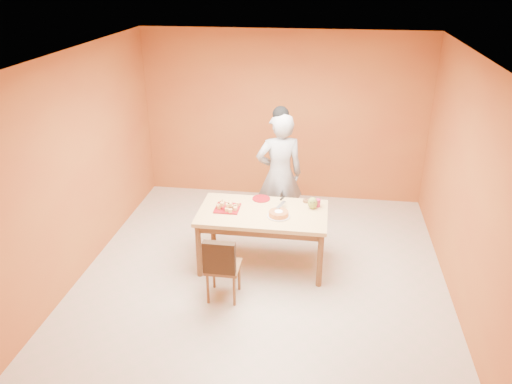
# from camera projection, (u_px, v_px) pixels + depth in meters

# --- Properties ---
(floor) EXTENTS (5.00, 5.00, 0.00)m
(floor) POSITION_uv_depth(u_px,v_px,m) (262.00, 277.00, 6.23)
(floor) COLOR beige
(floor) RESTS_ON ground
(ceiling) EXTENTS (5.00, 5.00, 0.00)m
(ceiling) POSITION_uv_depth(u_px,v_px,m) (263.00, 57.00, 5.10)
(ceiling) COLOR silver
(ceiling) RESTS_ON wall_back
(wall_back) EXTENTS (4.50, 0.00, 4.50)m
(wall_back) POSITION_uv_depth(u_px,v_px,m) (283.00, 117.00, 7.91)
(wall_back) COLOR #B26529
(wall_back) RESTS_ON floor
(wall_left) EXTENTS (0.00, 5.00, 5.00)m
(wall_left) POSITION_uv_depth(u_px,v_px,m) (76.00, 167.00, 5.96)
(wall_left) COLOR #B26529
(wall_left) RESTS_ON floor
(wall_right) EXTENTS (0.00, 5.00, 5.00)m
(wall_right) POSITION_uv_depth(u_px,v_px,m) (469.00, 190.00, 5.37)
(wall_right) COLOR #B26529
(wall_right) RESTS_ON floor
(dining_table) EXTENTS (1.60, 0.90, 0.76)m
(dining_table) POSITION_uv_depth(u_px,v_px,m) (263.00, 218.00, 6.24)
(dining_table) COLOR tan
(dining_table) RESTS_ON floor
(dining_chair) EXTENTS (0.38, 0.44, 0.83)m
(dining_chair) POSITION_uv_depth(u_px,v_px,m) (223.00, 266.00, 5.68)
(dining_chair) COLOR brown
(dining_chair) RESTS_ON floor
(pastry_pile) EXTENTS (0.27, 0.27, 0.09)m
(pastry_pile) POSITION_uv_depth(u_px,v_px,m) (227.00, 204.00, 6.24)
(pastry_pile) COLOR #E7B262
(pastry_pile) RESTS_ON pastry_platter
(person) EXTENTS (0.75, 0.60, 1.79)m
(person) POSITION_uv_depth(u_px,v_px,m) (279.00, 175.00, 6.92)
(person) COLOR #9A9A9D
(person) RESTS_ON floor
(pastry_platter) EXTENTS (0.31, 0.31, 0.02)m
(pastry_platter) POSITION_uv_depth(u_px,v_px,m) (227.00, 208.00, 6.26)
(pastry_platter) COLOR maroon
(pastry_platter) RESTS_ON dining_table
(red_dinner_plate) EXTENTS (0.27, 0.27, 0.01)m
(red_dinner_plate) POSITION_uv_depth(u_px,v_px,m) (261.00, 199.00, 6.52)
(red_dinner_plate) COLOR maroon
(red_dinner_plate) RESTS_ON dining_table
(white_cake_plate) EXTENTS (0.35, 0.35, 0.01)m
(white_cake_plate) POSITION_uv_depth(u_px,v_px,m) (279.00, 216.00, 6.08)
(white_cake_plate) COLOR silver
(white_cake_plate) RESTS_ON dining_table
(sponge_cake) EXTENTS (0.32, 0.32, 0.05)m
(sponge_cake) POSITION_uv_depth(u_px,v_px,m) (279.00, 214.00, 6.06)
(sponge_cake) COLOR orange
(sponge_cake) RESTS_ON white_cake_plate
(cake_server) EXTENTS (0.11, 0.24, 0.01)m
(cake_server) POSITION_uv_depth(u_px,v_px,m) (281.00, 205.00, 6.21)
(cake_server) COLOR silver
(cake_server) RESTS_ON sponge_cake
(egg_ornament) EXTENTS (0.13, 0.11, 0.15)m
(egg_ornament) POSITION_uv_depth(u_px,v_px,m) (313.00, 203.00, 6.24)
(egg_ornament) COLOR olive
(egg_ornament) RESTS_ON dining_table
(magenta_glass) EXTENTS (0.08, 0.08, 0.10)m
(magenta_glass) POSITION_uv_depth(u_px,v_px,m) (318.00, 203.00, 6.31)
(magenta_glass) COLOR #C21D4D
(magenta_glass) RESTS_ON dining_table
(checker_tin) EXTENTS (0.11, 0.11, 0.03)m
(checker_tin) POSITION_uv_depth(u_px,v_px,m) (306.00, 201.00, 6.44)
(checker_tin) COLOR #34190E
(checker_tin) RESTS_ON dining_table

